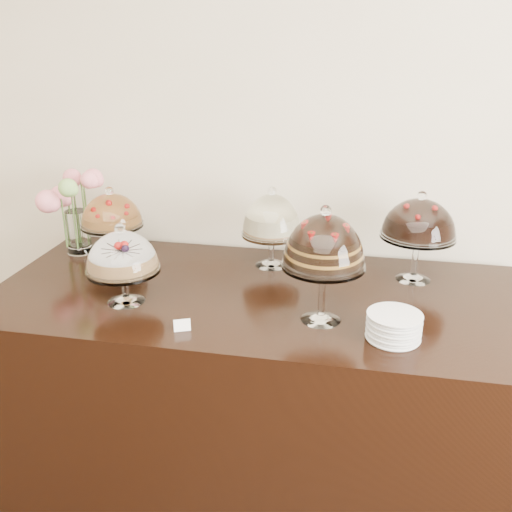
% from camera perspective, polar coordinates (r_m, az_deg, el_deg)
% --- Properties ---
extents(wall_back, '(5.00, 0.04, 3.00)m').
position_cam_1_polar(wall_back, '(2.68, 6.31, 12.81)').
color(wall_back, beige).
rests_on(wall_back, ground).
extents(display_counter, '(2.20, 1.00, 0.90)m').
position_cam_1_polar(display_counter, '(2.58, 0.22, -12.72)').
color(display_counter, black).
rests_on(display_counter, ground).
extents(cake_stand_sugar_sponge, '(0.29, 0.29, 0.33)m').
position_cam_1_polar(cake_stand_sugar_sponge, '(2.26, -13.24, 0.02)').
color(cake_stand_sugar_sponge, white).
rests_on(cake_stand_sugar_sponge, display_counter).
extents(cake_stand_choco_layer, '(0.30, 0.30, 0.45)m').
position_cam_1_polar(cake_stand_choco_layer, '(2.03, 6.82, 1.03)').
color(cake_stand_choco_layer, white).
rests_on(cake_stand_choco_layer, display_counter).
extents(cake_stand_cheesecake, '(0.27, 0.27, 0.37)m').
position_cam_1_polar(cake_stand_cheesecake, '(2.55, 1.58, 3.76)').
color(cake_stand_cheesecake, white).
rests_on(cake_stand_cheesecake, display_counter).
extents(cake_stand_dark_choco, '(0.32, 0.32, 0.39)m').
position_cam_1_polar(cake_stand_dark_choco, '(2.48, 16.00, 3.26)').
color(cake_stand_dark_choco, white).
rests_on(cake_stand_dark_choco, display_counter).
extents(cake_stand_fruit_tart, '(0.29, 0.29, 0.34)m').
position_cam_1_polar(cake_stand_fruit_tart, '(2.75, -14.27, 4.14)').
color(cake_stand_fruit_tart, white).
rests_on(cake_stand_fruit_tart, display_counter).
extents(flower_vase, '(0.26, 0.31, 0.40)m').
position_cam_1_polar(flower_vase, '(2.84, -17.92, 5.01)').
color(flower_vase, white).
rests_on(flower_vase, display_counter).
extents(plate_stack, '(0.19, 0.19, 0.09)m').
position_cam_1_polar(plate_stack, '(2.05, 13.62, -6.86)').
color(plate_stack, silver).
rests_on(plate_stack, display_counter).
extents(price_card_left, '(0.06, 0.04, 0.04)m').
position_cam_1_polar(price_card_left, '(2.07, -7.40, -6.88)').
color(price_card_left, white).
rests_on(price_card_left, display_counter).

